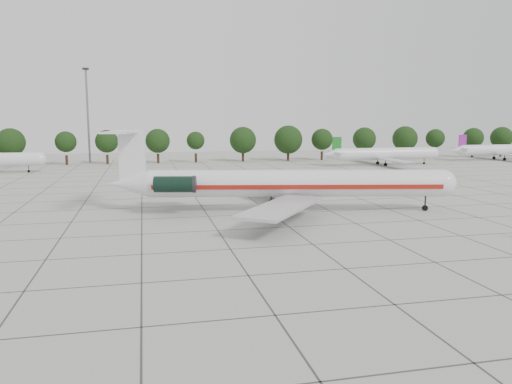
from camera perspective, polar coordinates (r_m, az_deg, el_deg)
ground at (r=55.68m, az=3.81°, el=-4.01°), size 260.00×260.00×0.00m
apron_joints at (r=69.91m, az=0.31°, el=-1.43°), size 170.00×170.00×0.02m
main_airliner at (r=64.27m, az=2.48°, el=1.03°), size 44.43×34.57×10.52m
bg_airliner_d at (r=133.24m, az=14.50°, el=4.24°), size 28.24×27.20×7.40m
bg_airliner_e at (r=162.29m, az=26.31°, el=4.33°), size 28.24×27.20×7.40m
tree_line at (r=137.29m, az=-11.17°, el=5.74°), size 249.86×8.44×10.22m
floodlight_mast at (r=144.85m, az=-18.69°, el=8.88°), size 1.60×1.60×25.45m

